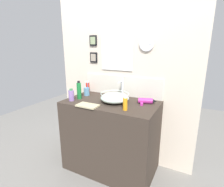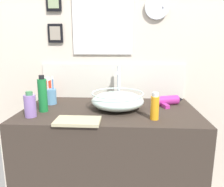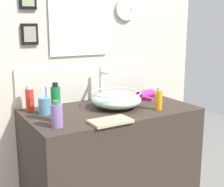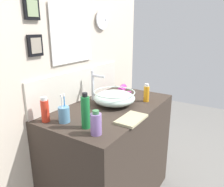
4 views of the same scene
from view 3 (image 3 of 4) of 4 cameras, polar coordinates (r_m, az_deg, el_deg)
The scene contains 11 objects.
vanity_counter at distance 2.19m, azimuth -0.35°, elevation -14.06°, with size 1.08×0.62×0.89m, color #382D26.
back_panel at distance 2.26m, azimuth -4.78°, elevation 8.76°, with size 1.88×0.10×2.55m.
glass_bowl_sink at distance 2.04m, azimuth 0.82°, elevation -1.08°, with size 0.33×0.33×0.11m.
faucet at distance 2.19m, azimuth -1.84°, elevation 2.22°, with size 0.02×0.13×0.25m.
hair_drier at distance 2.33m, azimuth 6.38°, elevation -0.14°, with size 0.21×0.17×0.06m.
toothbrush_cup at distance 1.94m, azimuth -12.23°, elevation -2.20°, with size 0.07×0.07×0.19m.
lotion_bottle at distance 2.01m, azimuth 8.55°, elevation -1.02°, with size 0.05×0.05×0.15m.
soap_dispenser at distance 1.77m, azimuth -10.23°, elevation -1.80°, with size 0.05×0.05×0.22m.
shampoo_bottle at distance 1.68m, azimuth -10.05°, elevation -3.91°, with size 0.06×0.06×0.15m.
spray_bottle at distance 2.02m, azimuth -14.82°, elevation -1.00°, with size 0.05×0.05×0.17m.
hand_towel at distance 1.75m, azimuth -0.30°, elevation -5.09°, with size 0.23×0.14×0.02m, color tan.
Camera 3 is at (-0.99, -1.69, 1.42)m, focal length 50.00 mm.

